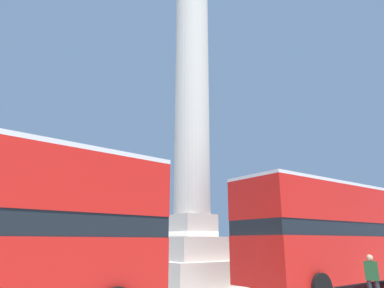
# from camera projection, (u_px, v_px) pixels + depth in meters

# --- Properties ---
(ground_plane) EXTENTS (200.00, 200.00, 0.00)m
(ground_plane) POSITION_uv_depth(u_px,v_px,m) (192.00, 284.00, 16.93)
(ground_plane) COLOR #ADA89E
(monument_column) EXTENTS (4.40, 4.40, 27.26)m
(monument_column) POSITION_uv_depth(u_px,v_px,m) (192.00, 78.00, 20.00)
(monument_column) COLOR beige
(monument_column) RESTS_ON ground_plane
(bus_a) EXTENTS (11.24, 2.92, 4.35)m
(bus_a) POSITION_uv_depth(u_px,v_px,m) (343.00, 232.00, 15.08)
(bus_a) COLOR red
(bus_a) RESTS_ON ground_plane
(street_lamp) EXTENTS (0.40, 0.40, 4.95)m
(street_lamp) POSITION_uv_depth(u_px,v_px,m) (282.00, 226.00, 15.74)
(street_lamp) COLOR black
(street_lamp) RESTS_ON ground_plane
(pedestrian_near_lamp) EXTENTS (0.33, 0.45, 1.59)m
(pedestrian_near_lamp) POSITION_uv_depth(u_px,v_px,m) (372.00, 277.00, 11.27)
(pedestrian_near_lamp) COLOR #28282D
(pedestrian_near_lamp) RESTS_ON ground_plane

